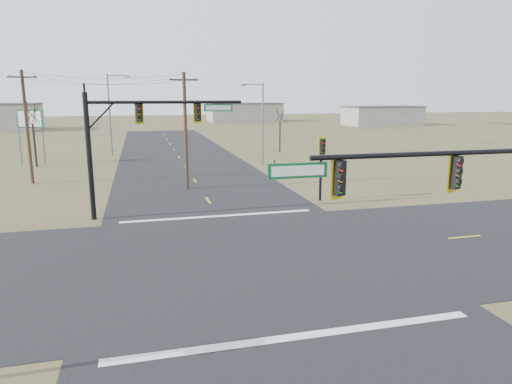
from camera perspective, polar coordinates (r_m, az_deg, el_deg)
ground at (r=21.62m, az=-1.29°, el=-8.09°), size 320.00×320.00×0.00m
road_ew at (r=21.62m, az=-1.29°, el=-8.07°), size 160.00×14.00×0.02m
road_ns at (r=21.62m, az=-1.29°, el=-8.06°), size 14.00×160.00×0.02m
stop_bar_near at (r=15.05m, az=5.48°, el=-17.50°), size 12.00×0.40×0.01m
stop_bar_far at (r=28.64m, az=-4.68°, el=-3.01°), size 12.00×0.40×0.01m
mast_arm_near at (r=15.90m, az=23.48°, el=0.64°), size 10.32×0.59×6.25m
mast_arm_far at (r=28.60m, az=-14.60°, el=7.70°), size 9.40×0.58×7.62m
pedestal_signal_ne at (r=32.51m, az=8.25°, el=4.65°), size 0.61×0.53×4.60m
utility_pole_near at (r=36.64m, az=-8.80°, el=7.73°), size 2.25×0.27×9.19m
utility_pole_far at (r=43.12m, az=-26.71°, el=7.42°), size 2.32×0.39×9.49m
highway_sign at (r=55.68m, az=-26.40°, el=7.43°), size 2.91×1.35×5.91m
streetlight_a at (r=48.83m, az=0.65°, el=9.05°), size 2.43×0.23×8.75m
streetlight_c at (r=59.87m, az=-17.64°, el=9.70°), size 2.79×0.45×9.97m
bare_tree_a at (r=53.20m, az=-26.26°, el=8.85°), size 3.66×3.66×7.11m
bare_tree_c at (r=60.62m, az=3.03°, el=9.55°), size 2.65×2.65×6.18m
warehouse_mid at (r=133.20m, az=-1.50°, el=9.88°), size 20.00×12.00×5.00m
warehouse_right at (r=120.64m, az=15.49°, el=9.11°), size 18.00×10.00×4.50m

